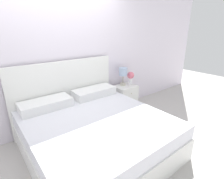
{
  "coord_description": "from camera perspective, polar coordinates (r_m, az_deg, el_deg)",
  "views": [
    {
      "loc": [
        -1.18,
        -2.84,
        1.74
      ],
      "look_at": [
        0.64,
        -0.54,
        0.7
      ],
      "focal_mm": 28.0,
      "sensor_mm": 36.0,
      "label": 1
    }
  ],
  "objects": [
    {
      "name": "wall_back",
      "position": [
        3.17,
        -16.46,
        10.77
      ],
      "size": [
        8.0,
        0.06,
        2.6
      ],
      "color": "white",
      "rests_on": "ground_plane"
    },
    {
      "name": "bed",
      "position": [
        2.68,
        -6.03,
        -13.11
      ],
      "size": [
        1.88,
        1.97,
        1.21
      ],
      "color": "white",
      "rests_on": "ground_plane"
    },
    {
      "name": "ground_plane",
      "position": [
        3.53,
        -13.97,
        -10.63
      ],
      "size": [
        12.0,
        12.0,
        0.0
      ],
      "primitive_type": "plane",
      "color": "#BCB7B2"
    },
    {
      "name": "nightstand",
      "position": [
        3.89,
        4.3,
        -2.65
      ],
      "size": [
        0.46,
        0.39,
        0.55
      ],
      "color": "white",
      "rests_on": "ground_plane"
    },
    {
      "name": "table_lamp",
      "position": [
        3.75,
        3.65,
        5.33
      ],
      "size": [
        0.18,
        0.18,
        0.39
      ],
      "color": "beige",
      "rests_on": "nightstand"
    },
    {
      "name": "flower_vase",
      "position": [
        3.85,
        6.14,
        4.31
      ],
      "size": [
        0.15,
        0.15,
        0.28
      ],
      "color": "white",
      "rests_on": "nightstand"
    }
  ]
}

